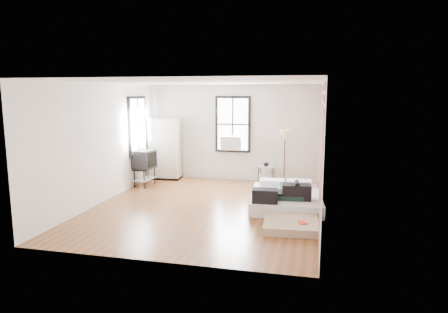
% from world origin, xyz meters
% --- Properties ---
extents(ground, '(6.00, 6.00, 0.00)m').
position_xyz_m(ground, '(0.00, 0.00, 0.00)').
color(ground, brown).
rests_on(ground, ground).
extents(room_shell, '(5.02, 6.02, 2.80)m').
position_xyz_m(room_shell, '(0.23, 0.36, 1.74)').
color(room_shell, silver).
rests_on(room_shell, ground).
extents(mattress_main, '(1.74, 2.25, 0.68)m').
position_xyz_m(mattress_main, '(1.75, 0.57, 0.19)').
color(mattress_main, white).
rests_on(mattress_main, ground).
extents(mattress_bare, '(1.15, 2.02, 0.42)m').
position_xyz_m(mattress_bare, '(1.91, -0.37, 0.13)').
color(mattress_bare, '#C1AA8B').
rests_on(mattress_bare, ground).
extents(wardrobe, '(0.95, 0.58, 1.82)m').
position_xyz_m(wardrobe, '(-2.00, 2.65, 0.90)').
color(wardrobe, black).
rests_on(wardrobe, ground).
extents(side_table, '(0.47, 0.38, 0.59)m').
position_xyz_m(side_table, '(1.03, 2.72, 0.39)').
color(side_table, black).
rests_on(side_table, ground).
extents(floor_lamp, '(0.33, 0.33, 1.56)m').
position_xyz_m(floor_lamp, '(1.54, 2.65, 1.33)').
color(floor_lamp, '#301E10').
rests_on(floor_lamp, ground).
extents(tv_stand, '(0.55, 0.74, 1.00)m').
position_xyz_m(tv_stand, '(-2.21, 1.64, 0.71)').
color(tv_stand, black).
rests_on(tv_stand, ground).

